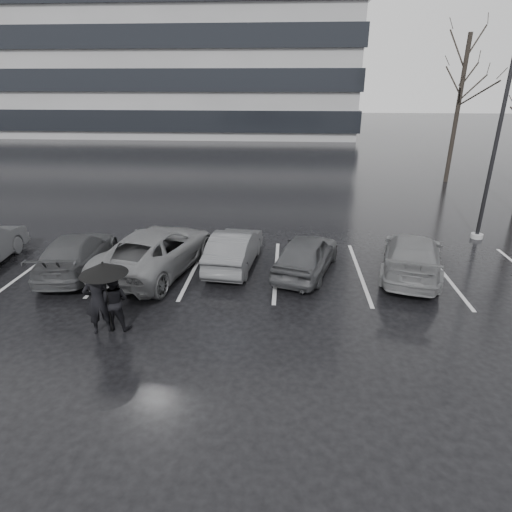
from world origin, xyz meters
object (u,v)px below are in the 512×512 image
Objects in this scene: car_main at (307,254)px; car_west_a at (234,248)px; pedestrian_left at (98,300)px; pedestrian_right at (115,301)px; lamp_post at (497,141)px; car_west_c at (77,253)px; tree_north at (457,111)px; car_west_b at (156,250)px; car_east at (412,255)px.

car_west_a is at bearing 8.05° from car_main.
pedestrian_left is 0.42m from pedestrian_right.
pedestrian_left is (-2.90, -4.46, 0.27)m from car_west_a.
car_west_a is at bearing -160.05° from lamp_post.
pedestrian_right is (0.34, 0.21, -0.12)m from pedestrian_left.
car_west_a is 0.89× the size of car_west_c.
car_west_c is at bearing -85.90° from pedestrian_left.
tree_north is (2.31, 10.76, 0.37)m from lamp_post.
tree_north is at bearing -121.38° from car_west_b.
pedestrian_right is 14.69m from lamp_post.
pedestrian_left is 24.04m from tree_north.
car_main is at bearing -151.42° from lamp_post.
car_main is 3.47m from car_east.
pedestrian_left is 0.21× the size of lamp_post.
tree_north reaches higher than car_east.
pedestrian_left is at bearing -128.29° from tree_north.
car_west_c is 2.40× the size of pedestrian_left.
car_main is 7.67m from car_west_c.
pedestrian_right is 0.18× the size of tree_north.
car_west_b is at bearing -161.61° from lamp_post.
pedestrian_left is 1.16× the size of pedestrian_right.
pedestrian_right is at bearing 102.82° from car_west_b.
car_east is at bearing -165.05° from car_west_b.
lamp_post is at bearing -175.53° from pedestrian_left.
lamp_post is (14.75, 4.25, 3.26)m from car_west_c.
tree_north is at bearing -96.97° from car_east.
lamp_post is at bearing -154.00° from car_west_a.
car_west_c is at bearing 17.69° from car_west_b.
pedestrian_right reaches higher than car_east.
pedestrian_right is at bearing -147.50° from lamp_post.
lamp_post is (3.63, 3.72, 3.23)m from car_east.
car_east is 0.53× the size of lamp_post.
car_west_c is (-7.66, -0.38, -0.03)m from car_main.
car_east reaches higher than car_west_a.
lamp_post is (12.10, 4.02, 3.16)m from car_west_b.
lamp_post reaches higher than car_east.
lamp_post reaches higher than pedestrian_left.
pedestrian_right is at bearing 54.80° from car_main.
pedestrian_left is at bearing -147.51° from lamp_post.
car_west_b reaches higher than car_main.
car_west_c is 15.69m from lamp_post.
car_east is at bearing 176.89° from car_west_c.
car_west_c is 23.01m from tree_north.
pedestrian_left is (-0.34, -3.90, 0.18)m from car_west_b.
tree_north is at bearing -122.21° from pedestrian_right.
car_west_a is 0.74× the size of car_west_b.
car_west_b is 2.66m from car_west_c.
car_west_a is at bearing -115.35° from pedestrian_right.
car_east is at bearing 177.49° from pedestrian_left.
car_west_c is 11.14m from car_east.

